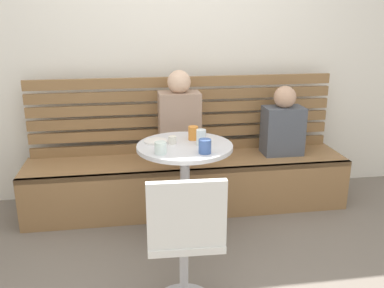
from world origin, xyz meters
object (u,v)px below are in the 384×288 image
(person_child_left, at_px, (283,125))
(cup_espresso_small, at_px, (172,140))
(plate_small, at_px, (156,141))
(cafe_table, at_px, (185,174))
(person_adult, at_px, (179,120))
(cup_mug_blue, at_px, (205,146))
(cup_tumbler_orange, at_px, (193,133))
(white_chair, at_px, (185,240))
(cup_glass_short, at_px, (161,148))
(booth_bench, at_px, (188,183))
(cup_water_clear, at_px, (201,137))

(person_child_left, distance_m, cup_espresso_small, 1.14)
(plate_small, bearing_deg, cafe_table, -25.73)
(cafe_table, xyz_separation_m, cup_espresso_small, (-0.08, 0.04, 0.25))
(person_child_left, bearing_deg, plate_small, -158.02)
(person_adult, height_order, plate_small, person_adult)
(cafe_table, relative_size, plate_small, 4.35)
(person_child_left, distance_m, cup_mug_blue, 1.12)
(cafe_table, xyz_separation_m, cup_tumbler_orange, (0.08, 0.11, 0.27))
(cafe_table, height_order, person_child_left, person_child_left)
(white_chair, distance_m, cup_mug_blue, 0.73)
(cup_glass_short, bearing_deg, cup_tumbler_orange, 46.88)
(cafe_table, height_order, person_adult, person_adult)
(white_chair, height_order, person_child_left, person_child_left)
(booth_bench, bearing_deg, white_chair, -99.02)
(cup_espresso_small, bearing_deg, white_chair, -92.08)
(cup_espresso_small, height_order, cup_glass_short, cup_glass_short)
(booth_bench, xyz_separation_m, plate_small, (-0.29, -0.42, 0.52))
(cup_mug_blue, distance_m, plate_small, 0.43)
(white_chair, distance_m, cup_tumbler_orange, 1.00)
(person_child_left, height_order, cup_mug_blue, person_child_left)
(plate_small, bearing_deg, cup_espresso_small, -27.30)
(cafe_table, xyz_separation_m, cup_water_clear, (0.11, -0.02, 0.28))
(booth_bench, relative_size, cafe_table, 3.65)
(person_child_left, bearing_deg, cup_water_clear, -145.26)
(booth_bench, distance_m, cup_mug_blue, 0.91)
(person_adult, xyz_separation_m, cup_espresso_small, (-0.12, -0.52, -0.01))
(person_adult, bearing_deg, plate_small, -116.44)
(cafe_table, relative_size, cup_water_clear, 6.73)
(cafe_table, xyz_separation_m, white_chair, (-0.11, -0.81, -0.05))
(cafe_table, height_order, cup_espresso_small, cup_espresso_small)
(cup_espresso_small, distance_m, cup_tumbler_orange, 0.18)
(cup_tumbler_orange, height_order, plate_small, cup_tumbler_orange)
(white_chair, bearing_deg, cafe_table, 82.02)
(booth_bench, relative_size, cup_glass_short, 33.75)
(cafe_table, relative_size, cup_espresso_small, 13.21)
(cup_tumbler_orange, relative_size, plate_small, 0.59)
(booth_bench, height_order, cup_glass_short, cup_glass_short)
(cafe_table, distance_m, cup_glass_short, 0.36)
(booth_bench, distance_m, cup_espresso_small, 0.75)
(white_chair, bearing_deg, person_child_left, 52.42)
(booth_bench, distance_m, cup_tumbler_orange, 0.70)
(white_chair, height_order, cup_espresso_small, white_chair)
(white_chair, distance_m, cup_glass_short, 0.72)
(white_chair, bearing_deg, person_adult, 83.86)
(booth_bench, bearing_deg, cup_glass_short, -112.30)
(booth_bench, xyz_separation_m, cup_mug_blue, (0.01, -0.72, 0.57))
(person_adult, bearing_deg, cup_espresso_small, -102.65)
(white_chair, xyz_separation_m, cup_glass_short, (-0.07, 0.65, 0.32))
(cup_espresso_small, height_order, cup_mug_blue, cup_mug_blue)
(cafe_table, height_order, cup_glass_short, cup_glass_short)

